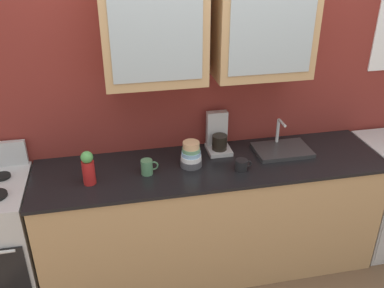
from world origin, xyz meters
The scene contains 9 objects.
ground_plane centered at (0.00, 0.00, 0.00)m, with size 10.00×10.00×0.00m, color brown.
back_wall_unit centered at (0.01, 0.32, 1.46)m, with size 4.77×0.45×2.63m.
counter centered at (0.00, 0.00, 0.46)m, with size 2.48×0.65×0.91m.
sink_faucet centered at (0.55, 0.08, 0.94)m, with size 0.41×0.28×0.22m.
bowl_stack centered at (-0.15, 0.02, 1.00)m, with size 0.15×0.15×0.18m.
vase centered at (-0.84, -0.08, 1.03)m, with size 0.08×0.08×0.23m.
cup_near_sink centered at (0.18, -0.11, 0.95)m, with size 0.12×0.08×0.08m.
cup_near_bowls centered at (-0.46, -0.03, 0.97)m, with size 0.12×0.08×0.10m.
coffee_maker centered at (0.10, 0.21, 1.02)m, with size 0.17×0.20×0.29m.
Camera 1 is at (-0.66, -2.50, 2.42)m, focal length 39.71 mm.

